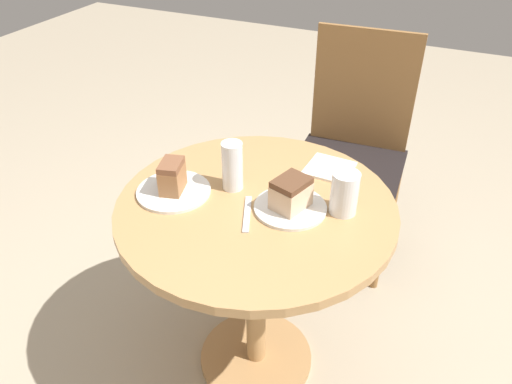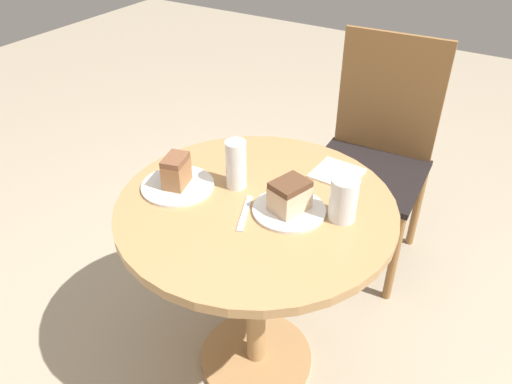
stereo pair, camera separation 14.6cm
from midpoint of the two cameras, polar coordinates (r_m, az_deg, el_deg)
name	(u,v)px [view 2 (the right image)]	position (r m, az deg, el deg)	size (l,w,h in m)	color
ground_plane	(256,358)	(2.00, 2.20, -18.58)	(8.00, 8.00, 0.00)	tan
table	(256,245)	(1.58, 2.65, -6.13)	(0.84, 0.84, 0.73)	tan
chair	(374,152)	(2.24, 15.16, 4.33)	(0.49, 0.48, 0.99)	olive
plate_near	(289,210)	(1.45, 6.67, -2.15)	(0.21, 0.21, 0.01)	silver
plate_far	(178,186)	(1.55, -6.30, 0.64)	(0.23, 0.23, 0.01)	silver
cake_slice_near	(290,196)	(1.42, 6.81, -0.52)	(0.11, 0.13, 0.09)	beige
cake_slice_far	(176,171)	(1.52, -6.43, 2.31)	(0.08, 0.11, 0.10)	#9E6B42
glass_lemonade	(236,167)	(1.51, 0.45, 2.84)	(0.06, 0.06, 0.16)	silver
glass_water	(343,202)	(1.42, 12.85, -1.18)	(0.08, 0.08, 0.13)	silver
napkin_stack	(337,173)	(1.64, 11.78, 2.02)	(0.15, 0.15, 0.01)	silver
fork	(244,213)	(1.44, 1.47, -2.47)	(0.08, 0.16, 0.00)	silver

